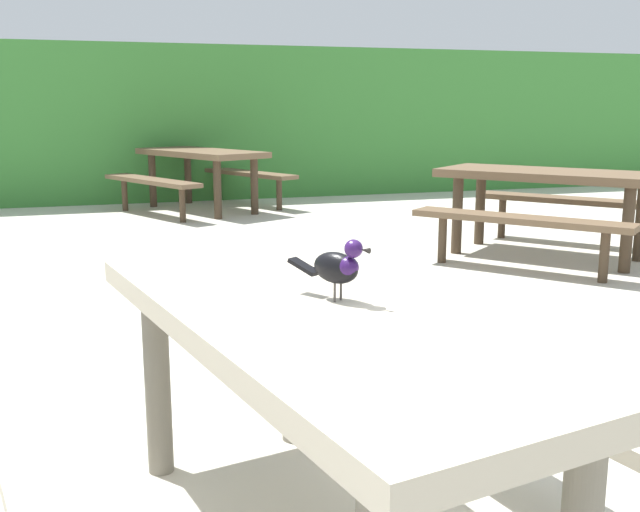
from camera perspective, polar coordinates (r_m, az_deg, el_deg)
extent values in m
cube|color=#387A33|center=(10.83, -14.31, 9.87)|extent=(28.00, 1.55, 2.06)
cube|color=#B2A893|center=(2.05, 0.08, -4.93)|extent=(1.10, 1.92, 0.07)
cylinder|color=slate|center=(2.69, -12.36, -9.43)|extent=(0.09, 0.09, 0.67)
cylinder|color=slate|center=(2.87, -2.06, -7.79)|extent=(0.09, 0.09, 0.67)
cube|color=#B2A893|center=(1.95, -19.02, -15.75)|extent=(0.62, 1.73, 0.05)
cylinder|color=slate|center=(2.61, -21.25, -13.96)|extent=(0.07, 0.07, 0.39)
cube|color=#B2A893|center=(2.54, 14.22, -8.89)|extent=(0.62, 1.73, 0.05)
cylinder|color=slate|center=(3.08, 5.79, -9.25)|extent=(0.07, 0.07, 0.39)
ellipsoid|color=black|center=(2.09, 1.22, -0.91)|extent=(0.14, 0.16, 0.09)
ellipsoid|color=#2D144C|center=(2.06, 2.12, -0.88)|extent=(0.09, 0.09, 0.06)
sphere|color=#2D144C|center=(2.04, 2.55, 0.59)|extent=(0.05, 0.05, 0.05)
sphere|color=#EAE08C|center=(2.05, 3.14, 0.77)|extent=(0.01, 0.01, 0.01)
sphere|color=#EAE08C|center=(2.02, 2.47, 0.61)|extent=(0.01, 0.01, 0.01)
cone|color=black|center=(2.02, 3.47, 0.45)|extent=(0.03, 0.03, 0.02)
cube|color=black|center=(2.17, -1.25, -0.82)|extent=(0.08, 0.10, 0.04)
cylinder|color=#47423D|center=(2.11, 1.61, -2.67)|extent=(0.01, 0.01, 0.05)
cylinder|color=#47423D|center=(2.09, 1.14, -2.82)|extent=(0.01, 0.01, 0.05)
cube|color=brown|center=(9.23, -9.14, 7.81)|extent=(1.47, 1.95, 0.07)
cylinder|color=#423324|center=(8.54, -7.87, 5.06)|extent=(0.09, 0.09, 0.67)
cylinder|color=#423324|center=(8.86, -5.06, 5.36)|extent=(0.09, 0.09, 0.67)
cylinder|color=#423324|center=(9.71, -12.72, 5.66)|extent=(0.09, 0.09, 0.67)
cylinder|color=#423324|center=(9.99, -10.09, 5.93)|extent=(0.09, 0.09, 0.67)
cube|color=brown|center=(8.88, -12.83, 5.65)|extent=(1.00, 1.66, 0.05)
cylinder|color=#423324|center=(8.36, -10.51, 3.88)|extent=(0.07, 0.07, 0.39)
cylinder|color=#423324|center=(9.46, -14.76, 4.56)|extent=(0.07, 0.07, 0.39)
cube|color=brown|center=(9.66, -5.64, 6.34)|extent=(1.00, 1.66, 0.05)
cylinder|color=#423324|center=(9.19, -3.15, 4.73)|extent=(0.07, 0.07, 0.39)
cylinder|color=#423324|center=(10.20, -7.83, 5.32)|extent=(0.07, 0.07, 0.39)
cube|color=brown|center=(6.57, 17.19, 5.97)|extent=(1.73, 1.88, 0.07)
cylinder|color=#423324|center=(6.19, 22.51, 1.84)|extent=(0.09, 0.09, 0.67)
cylinder|color=#423324|center=(6.60, 10.48, 3.08)|extent=(0.09, 0.09, 0.67)
cylinder|color=#423324|center=(7.08, 12.18, 3.59)|extent=(0.09, 0.09, 0.67)
cube|color=brown|center=(5.94, 15.09, 2.73)|extent=(1.30, 1.50, 0.05)
cylinder|color=#423324|center=(5.81, 20.97, -0.04)|extent=(0.07, 0.07, 0.39)
cylinder|color=#423324|center=(6.20, 9.37, 1.27)|extent=(0.07, 0.07, 0.39)
cube|color=brown|center=(7.27, 18.64, 4.08)|extent=(1.30, 1.50, 0.05)
cylinder|color=#423324|center=(7.49, 13.79, 2.85)|extent=(0.07, 0.07, 0.39)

